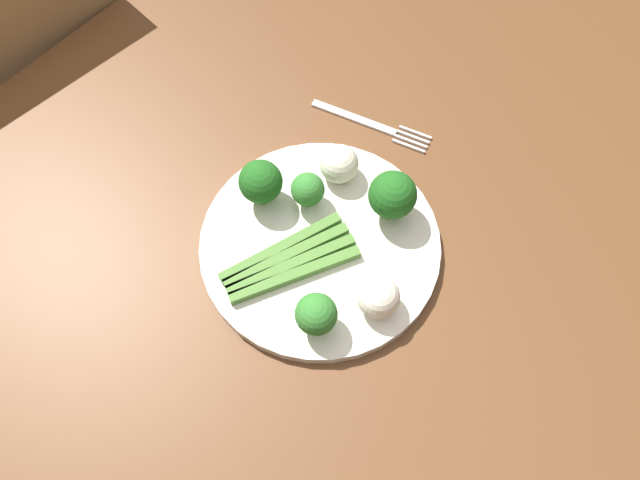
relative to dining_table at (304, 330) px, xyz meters
name	(u,v)px	position (x,y,z in m)	size (l,w,h in m)	color
ground_plane	(311,426)	(0.00, 0.00, -0.65)	(6.00, 6.00, 0.02)	gray
dining_table	(304,330)	(0.00, 0.00, 0.00)	(1.45, 1.05, 0.73)	brown
chair	(33,118)	(-0.03, -0.66, -0.14)	(0.44, 0.44, 0.87)	#9E754C
plate	(320,245)	(-0.07, -0.03, 0.09)	(0.28, 0.28, 0.01)	silver
asparagus_bundle	(289,261)	(-0.03, -0.04, 0.11)	(0.16, 0.11, 0.01)	#47752D
broccoli_front	(316,314)	(0.01, 0.03, 0.13)	(0.05, 0.05, 0.06)	#609E3D
broccoli_back_right	(308,190)	(-0.10, -0.08, 0.13)	(0.04, 0.04, 0.05)	#609E3D
broccoli_back	(392,196)	(-0.15, 0.01, 0.14)	(0.06, 0.06, 0.07)	#4C7F2B
broccoli_outer_edge	(261,182)	(-0.07, -0.12, 0.14)	(0.05, 0.05, 0.06)	#4C7F2B
cauliflower_edge	(339,164)	(-0.16, -0.07, 0.12)	(0.05, 0.05, 0.05)	silver
cauliflower_front_left	(378,297)	(-0.05, 0.07, 0.12)	(0.05, 0.05, 0.05)	white
fork	(372,124)	(-0.25, -0.09, 0.09)	(0.06, 0.16, 0.00)	silver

